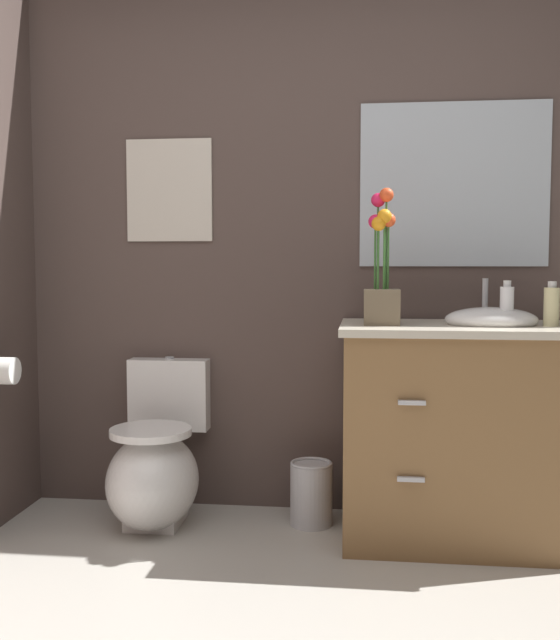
{
  "coord_description": "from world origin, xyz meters",
  "views": [
    {
      "loc": [
        0.27,
        -1.56,
        1.12
      ],
      "look_at": [
        -0.08,
        1.34,
        0.89
      ],
      "focal_mm": 41.21,
      "sensor_mm": 36.0,
      "label": 1
    }
  ],
  "objects_px": {
    "wall_mirror": "(454,185)",
    "trash_bin": "(311,493)",
    "flower_vase": "(382,280)",
    "soap_bottle": "(507,305)",
    "lotion_bottle": "(552,306)",
    "toilet": "(156,468)",
    "vanity_cabinet": "(459,430)",
    "toilet_paper_roll": "(2,371)",
    "wall_poster": "(169,190)"
  },
  "relations": [
    {
      "from": "lotion_bottle",
      "to": "trash_bin",
      "type": "bearing_deg",
      "value": 172.22
    },
    {
      "from": "trash_bin",
      "to": "wall_poster",
      "type": "height_order",
      "value": "wall_poster"
    },
    {
      "from": "soap_bottle",
      "to": "vanity_cabinet",
      "type": "bearing_deg",
      "value": 166.09
    },
    {
      "from": "lotion_bottle",
      "to": "toilet_paper_roll",
      "type": "height_order",
      "value": "lotion_bottle"
    },
    {
      "from": "trash_bin",
      "to": "wall_mirror",
      "type": "height_order",
      "value": "wall_mirror"
    },
    {
      "from": "vanity_cabinet",
      "to": "soap_bottle",
      "type": "height_order",
      "value": "vanity_cabinet"
    },
    {
      "from": "flower_vase",
      "to": "wall_poster",
      "type": "distance_m",
      "value": 1.08
    },
    {
      "from": "lotion_bottle",
      "to": "wall_mirror",
      "type": "height_order",
      "value": "wall_mirror"
    },
    {
      "from": "vanity_cabinet",
      "to": "toilet_paper_roll",
      "type": "xyz_separation_m",
      "value": [
        -1.83,
        -0.17,
        0.23
      ]
    },
    {
      "from": "vanity_cabinet",
      "to": "wall_mirror",
      "type": "height_order",
      "value": "wall_mirror"
    },
    {
      "from": "flower_vase",
      "to": "soap_bottle",
      "type": "relative_size",
      "value": 3.05
    },
    {
      "from": "vanity_cabinet",
      "to": "wall_mirror",
      "type": "distance_m",
      "value": 1.04
    },
    {
      "from": "toilet_paper_roll",
      "to": "vanity_cabinet",
      "type": "bearing_deg",
      "value": 5.3
    },
    {
      "from": "lotion_bottle",
      "to": "trash_bin",
      "type": "distance_m",
      "value": 1.25
    },
    {
      "from": "trash_bin",
      "to": "vanity_cabinet",
      "type": "bearing_deg",
      "value": -9.0
    },
    {
      "from": "flower_vase",
      "to": "lotion_bottle",
      "type": "xyz_separation_m",
      "value": [
        0.65,
        0.01,
        -0.1
      ]
    },
    {
      "from": "trash_bin",
      "to": "toilet_paper_roll",
      "type": "bearing_deg",
      "value": -167.9
    },
    {
      "from": "wall_mirror",
      "to": "trash_bin",
      "type": "bearing_deg",
      "value": -161.46
    },
    {
      "from": "flower_vase",
      "to": "lotion_bottle",
      "type": "bearing_deg",
      "value": 0.76
    },
    {
      "from": "vanity_cabinet",
      "to": "wall_mirror",
      "type": "relative_size",
      "value": 1.31
    },
    {
      "from": "lotion_bottle",
      "to": "wall_poster",
      "type": "xyz_separation_m",
      "value": [
        -1.59,
        0.33,
        0.49
      ]
    },
    {
      "from": "trash_bin",
      "to": "wall_mirror",
      "type": "bearing_deg",
      "value": 18.54
    },
    {
      "from": "toilet",
      "to": "flower_vase",
      "type": "xyz_separation_m",
      "value": [
        0.94,
        -0.07,
        0.8
      ]
    },
    {
      "from": "vanity_cabinet",
      "to": "wall_poster",
      "type": "distance_m",
      "value": 1.63
    },
    {
      "from": "toilet_paper_roll",
      "to": "trash_bin",
      "type": "bearing_deg",
      "value": 12.1
    },
    {
      "from": "soap_bottle",
      "to": "trash_bin",
      "type": "distance_m",
      "value": 1.13
    },
    {
      "from": "soap_bottle",
      "to": "wall_mirror",
      "type": "xyz_separation_m",
      "value": [
        -0.17,
        0.34,
        0.5
      ]
    },
    {
      "from": "toilet",
      "to": "wall_mirror",
      "type": "distance_m",
      "value": 1.76
    },
    {
      "from": "flower_vase",
      "to": "wall_poster",
      "type": "height_order",
      "value": "wall_poster"
    },
    {
      "from": "soap_bottle",
      "to": "wall_poster",
      "type": "relative_size",
      "value": 0.39
    },
    {
      "from": "soap_bottle",
      "to": "flower_vase",
      "type": "bearing_deg",
      "value": -179.98
    },
    {
      "from": "flower_vase",
      "to": "wall_mirror",
      "type": "relative_size",
      "value": 0.67
    },
    {
      "from": "vanity_cabinet",
      "to": "flower_vase",
      "type": "xyz_separation_m",
      "value": [
        -0.31,
        -0.04,
        0.6
      ]
    },
    {
      "from": "wall_mirror",
      "to": "soap_bottle",
      "type": "bearing_deg",
      "value": -63.01
    },
    {
      "from": "soap_bottle",
      "to": "toilet_paper_roll",
      "type": "bearing_deg",
      "value": -176.33
    },
    {
      "from": "toilet",
      "to": "lotion_bottle",
      "type": "distance_m",
      "value": 1.74
    },
    {
      "from": "wall_mirror",
      "to": "toilet_paper_roll",
      "type": "height_order",
      "value": "wall_mirror"
    },
    {
      "from": "toilet",
      "to": "flower_vase",
      "type": "bearing_deg",
      "value": -4.14
    },
    {
      "from": "lotion_bottle",
      "to": "wall_mirror",
      "type": "bearing_deg",
      "value": 136.14
    },
    {
      "from": "toilet",
      "to": "soap_bottle",
      "type": "xyz_separation_m",
      "value": [
        1.42,
        -0.07,
        0.71
      ]
    },
    {
      "from": "soap_bottle",
      "to": "lotion_bottle",
      "type": "xyz_separation_m",
      "value": [
        0.17,
        0.01,
        -0.0
      ]
    },
    {
      "from": "flower_vase",
      "to": "toilet_paper_roll",
      "type": "height_order",
      "value": "flower_vase"
    },
    {
      "from": "toilet",
      "to": "flower_vase",
      "type": "height_order",
      "value": "flower_vase"
    },
    {
      "from": "trash_bin",
      "to": "wall_mirror",
      "type": "relative_size",
      "value": 0.34
    },
    {
      "from": "trash_bin",
      "to": "wall_poster",
      "type": "xyz_separation_m",
      "value": [
        -0.66,
        0.2,
        1.3
      ]
    },
    {
      "from": "flower_vase",
      "to": "vanity_cabinet",
      "type": "bearing_deg",
      "value": 7.65
    },
    {
      "from": "lotion_bottle",
      "to": "toilet",
      "type": "bearing_deg",
      "value": 177.86
    },
    {
      "from": "flower_vase",
      "to": "wall_mirror",
      "type": "height_order",
      "value": "wall_mirror"
    },
    {
      "from": "lotion_bottle",
      "to": "wall_poster",
      "type": "distance_m",
      "value": 1.7
    },
    {
      "from": "lotion_bottle",
      "to": "toilet_paper_roll",
      "type": "bearing_deg",
      "value": -176.39
    }
  ]
}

